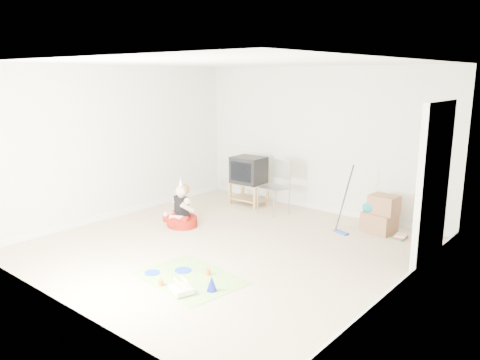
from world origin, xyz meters
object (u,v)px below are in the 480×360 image
Objects in this scene: tv_stand at (249,192)px; cardboard_boxes at (380,215)px; folding_chair at (274,187)px; crt_tv at (249,170)px; birthday_cake at (181,290)px; seated_woman at (182,215)px.

tv_stand is 1.14× the size of cardboard_boxes.
crt_tv is at bearing 165.30° from folding_chair.
crt_tv is 1.82× the size of birthday_cake.
crt_tv is at bearing -178.79° from cardboard_boxes.
crt_tv is 0.59× the size of folding_chair.
crt_tv is (0.00, -0.00, 0.42)m from tv_stand.
tv_stand is at bearing -178.79° from cardboard_boxes.
folding_chair is at bearing -16.43° from crt_tv.
tv_stand is 0.84× the size of seated_woman.
folding_chair reaches higher than cardboard_boxes.
crt_tv reaches higher than cardboard_boxes.
cardboard_boxes is 0.74× the size of seated_woman.
folding_chair reaches higher than crt_tv.
tv_stand is 0.42m from crt_tv.
seated_woman is (-2.65, -1.78, -0.11)m from cardboard_boxes.
tv_stand is 1.19× the size of crt_tv.
birthday_cake is at bearing -43.39° from seated_woman.
cardboard_boxes is at bearing 76.27° from birthday_cake.
cardboard_boxes is (1.90, 0.25, -0.19)m from folding_chair.
tv_stand is 0.70× the size of folding_chair.
crt_tv is at bearing -45.00° from tv_stand.
crt_tv reaches higher than seated_woman.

